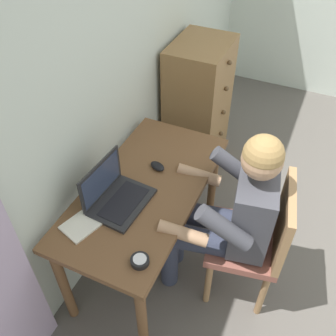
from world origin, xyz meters
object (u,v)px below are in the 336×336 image
at_px(desk_clock, 140,261).
at_px(computer_mouse, 157,166).
at_px(notebook_pad, 83,224).
at_px(desk, 145,200).
at_px(chair, 257,238).
at_px(dresser, 198,106).
at_px(person_seated, 229,211).
at_px(laptop, 115,195).

bearing_deg(desk_clock, computer_mouse, 18.45).
bearing_deg(notebook_pad, computer_mouse, 0.70).
bearing_deg(computer_mouse, desk, -157.86).
bearing_deg(computer_mouse, desk_clock, -139.76).
bearing_deg(notebook_pad, chair, -43.76).
bearing_deg(dresser, computer_mouse, -173.67).
relative_size(dresser, computer_mouse, 10.67).
height_order(desk, person_seated, person_seated).
height_order(dresser, person_seated, person_seated).
xyz_separation_m(person_seated, laptop, (-0.22, 0.58, 0.08)).
bearing_deg(laptop, desk, -30.37).
relative_size(laptop, notebook_pad, 1.70).
height_order(person_seated, laptop, person_seated).
xyz_separation_m(chair, desk_clock, (-0.53, 0.46, 0.23)).
bearing_deg(computer_mouse, chair, -75.53).
bearing_deg(person_seated, computer_mouse, 76.65).
relative_size(desk, computer_mouse, 12.05).
bearing_deg(desk_clock, notebook_pad, 77.67).
distance_m(dresser, computer_mouse, 1.00).
distance_m(desk, laptop, 0.24).
distance_m(person_seated, notebook_pad, 0.77).
bearing_deg(computer_mouse, notebook_pad, -174.97).
xyz_separation_m(dresser, computer_mouse, (-0.98, -0.11, 0.20)).
bearing_deg(laptop, desk_clock, -134.01).
height_order(person_seated, notebook_pad, person_seated).
bearing_deg(chair, desk, 97.32).
xyz_separation_m(desk, desk_clock, (-0.45, -0.21, 0.12)).
xyz_separation_m(desk, notebook_pad, (-0.37, 0.16, 0.11)).
bearing_deg(dresser, notebook_pad, 177.96).
bearing_deg(dresser, person_seated, -151.54).
relative_size(desk, desk_clock, 13.39).
height_order(dresser, chair, dresser).
xyz_separation_m(chair, notebook_pad, (-0.45, 0.83, 0.22)).
xyz_separation_m(laptop, notebook_pad, (-0.21, 0.07, -0.05)).
relative_size(dresser, chair, 1.20).
xyz_separation_m(chair, person_seated, (-0.03, 0.18, 0.18)).
bearing_deg(computer_mouse, person_seated, -81.55).
bearing_deg(notebook_pad, person_seated, -39.20).
height_order(laptop, computer_mouse, laptop).
height_order(chair, person_seated, person_seated).
height_order(chair, notebook_pad, chair).
distance_m(desk, desk_clock, 0.51).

